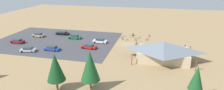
{
  "coord_description": "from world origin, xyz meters",
  "views": [
    {
      "loc": [
        -9.22,
        59.83,
        20.53
      ],
      "look_at": [
        3.43,
        5.47,
        1.2
      ],
      "focal_mm": 31.64,
      "sensor_mm": 36.0,
      "label": 1
    }
  ],
  "objects_px": {
    "pine_far_east": "(90,66)",
    "bicycle_purple_lone_west": "(136,45)",
    "car_green_back_corner": "(75,37)",
    "bicycle_black_near_sign": "(149,36)",
    "lot_sign": "(123,41)",
    "bicycle_orange_edge_north": "(124,36)",
    "car_tan_front_row": "(38,35)",
    "bike_pavilion": "(163,50)",
    "bicycle_silver_by_bin": "(139,38)",
    "car_red_inner_stall": "(89,46)",
    "bicycle_teal_yard_front": "(132,36)",
    "car_maroon_far_end": "(17,41)",
    "pine_midwest": "(197,78)",
    "visitor_crossing_yard": "(185,46)",
    "car_white_end_stall": "(100,41)",
    "bicycle_white_mid_cluster": "(137,42)",
    "bicycle_yellow_lone_east": "(135,40)",
    "bicycle_green_back_row": "(122,37)",
    "bicycle_blue_near_porch": "(127,40)",
    "car_black_by_curb": "(62,33)",
    "bicycle_red_edge_south": "(147,39)",
    "trash_bin": "(133,35)",
    "car_silver_near_entry": "(28,49)",
    "pine_far_west": "(55,67)",
    "car_blue_mid_lot": "(52,48)"
  },
  "relations": [
    {
      "from": "pine_far_east",
      "to": "bicycle_purple_lone_west",
      "type": "height_order",
      "value": "pine_far_east"
    },
    {
      "from": "car_green_back_corner",
      "to": "bicycle_black_near_sign",
      "type": "bearing_deg",
      "value": -161.58
    },
    {
      "from": "lot_sign",
      "to": "bicycle_orange_edge_north",
      "type": "bearing_deg",
      "value": -83.26
    },
    {
      "from": "car_green_back_corner",
      "to": "car_tan_front_row",
      "type": "xyz_separation_m",
      "value": [
        13.64,
        0.82,
        -0.0
      ]
    },
    {
      "from": "bike_pavilion",
      "to": "bicycle_silver_by_bin",
      "type": "height_order",
      "value": "bike_pavilion"
    },
    {
      "from": "bike_pavilion",
      "to": "bicycle_purple_lone_west",
      "type": "relative_size",
      "value": 8.63
    },
    {
      "from": "car_red_inner_stall",
      "to": "bicycle_teal_yard_front",
      "type": "bearing_deg",
      "value": -126.89
    },
    {
      "from": "car_green_back_corner",
      "to": "car_maroon_far_end",
      "type": "height_order",
      "value": "car_green_back_corner"
    },
    {
      "from": "car_red_inner_stall",
      "to": "car_tan_front_row",
      "type": "relative_size",
      "value": 1.08
    },
    {
      "from": "car_red_inner_stall",
      "to": "pine_midwest",
      "type": "bearing_deg",
      "value": 143.2
    },
    {
      "from": "visitor_crossing_yard",
      "to": "car_white_end_stall",
      "type": "bearing_deg",
      "value": 0.42
    },
    {
      "from": "bicycle_white_mid_cluster",
      "to": "car_tan_front_row",
      "type": "xyz_separation_m",
      "value": [
        35.32,
        0.9,
        0.39
      ]
    },
    {
      "from": "bicycle_yellow_lone_east",
      "to": "bicycle_purple_lone_west",
      "type": "relative_size",
      "value": 0.93
    },
    {
      "from": "bike_pavilion",
      "to": "visitor_crossing_yard",
      "type": "distance_m",
      "value": 11.91
    },
    {
      "from": "bicycle_yellow_lone_east",
      "to": "bicycle_silver_by_bin",
      "type": "height_order",
      "value": "bicycle_yellow_lone_east"
    },
    {
      "from": "bicycle_green_back_row",
      "to": "car_red_inner_stall",
      "type": "distance_m",
      "value": 14.71
    },
    {
      "from": "bicycle_blue_near_porch",
      "to": "car_maroon_far_end",
      "type": "xyz_separation_m",
      "value": [
        34.46,
        10.19,
        0.39
      ]
    },
    {
      "from": "pine_far_east",
      "to": "car_black_by_curb",
      "type": "xyz_separation_m",
      "value": [
        22.65,
        -33.62,
        -4.35
      ]
    },
    {
      "from": "bicycle_purple_lone_west",
      "to": "car_maroon_far_end",
      "type": "xyz_separation_m",
      "value": [
        37.89,
        5.81,
        0.38
      ]
    },
    {
      "from": "pine_far_east",
      "to": "bicycle_red_edge_south",
      "type": "distance_m",
      "value": 35.23
    },
    {
      "from": "bicycle_black_near_sign",
      "to": "bicycle_blue_near_porch",
      "type": "xyz_separation_m",
      "value": [
        7.09,
        6.97,
        -0.02
      ]
    },
    {
      "from": "trash_bin",
      "to": "pine_midwest",
      "type": "distance_m",
      "value": 39.99
    },
    {
      "from": "bicycle_green_back_row",
      "to": "car_black_by_curb",
      "type": "distance_m",
      "value": 22.33
    },
    {
      "from": "lot_sign",
      "to": "bike_pavilion",
      "type": "bearing_deg",
      "value": 142.91
    },
    {
      "from": "pine_far_east",
      "to": "visitor_crossing_yard",
      "type": "xyz_separation_m",
      "value": [
        -20.06,
        -27.76,
        -4.23
      ]
    },
    {
      "from": "pine_far_east",
      "to": "car_black_by_curb",
      "type": "height_order",
      "value": "pine_far_east"
    },
    {
      "from": "car_silver_near_entry",
      "to": "bicycle_blue_near_porch",
      "type": "bearing_deg",
      "value": -148.17
    },
    {
      "from": "car_silver_near_entry",
      "to": "car_tan_front_row",
      "type": "height_order",
      "value": "car_tan_front_row"
    },
    {
      "from": "pine_far_west",
      "to": "car_silver_near_entry",
      "type": "height_order",
      "value": "pine_far_west"
    },
    {
      "from": "bicycle_purple_lone_west",
      "to": "bicycle_white_mid_cluster",
      "type": "height_order",
      "value": "bicycle_white_mid_cluster"
    },
    {
      "from": "lot_sign",
      "to": "bicycle_purple_lone_west",
      "type": "bearing_deg",
      "value": 178.32
    },
    {
      "from": "trash_bin",
      "to": "visitor_crossing_yard",
      "type": "distance_m",
      "value": 19.86
    },
    {
      "from": "bicycle_green_back_row",
      "to": "car_white_end_stall",
      "type": "xyz_separation_m",
      "value": [
        5.96,
        6.6,
        0.42
      ]
    },
    {
      "from": "pine_far_west",
      "to": "car_silver_near_entry",
      "type": "distance_m",
      "value": 24.95
    },
    {
      "from": "bicycle_yellow_lone_east",
      "to": "bicycle_silver_by_bin",
      "type": "distance_m",
      "value": 2.66
    },
    {
      "from": "car_blue_mid_lot",
      "to": "car_tan_front_row",
      "type": "relative_size",
      "value": 1.06
    },
    {
      "from": "pine_far_east",
      "to": "bicycle_red_edge_south",
      "type": "bearing_deg",
      "value": -104.17
    },
    {
      "from": "pine_far_west",
      "to": "car_tan_front_row",
      "type": "relative_size",
      "value": 1.71
    },
    {
      "from": "bicycle_black_near_sign",
      "to": "car_tan_front_row",
      "type": "bearing_deg",
      "value": 13.36
    },
    {
      "from": "bicycle_red_edge_south",
      "to": "bicycle_orange_edge_north",
      "type": "bearing_deg",
      "value": -13.96
    },
    {
      "from": "car_green_back_corner",
      "to": "bicycle_orange_edge_north",
      "type": "bearing_deg",
      "value": -160.35
    },
    {
      "from": "bicycle_teal_yard_front",
      "to": "visitor_crossing_yard",
      "type": "bearing_deg",
      "value": 153.35
    },
    {
      "from": "car_red_inner_stall",
      "to": "car_maroon_far_end",
      "type": "distance_m",
      "value": 24.41
    },
    {
      "from": "bicycle_black_near_sign",
      "to": "bicycle_white_mid_cluster",
      "type": "relative_size",
      "value": 1.04
    },
    {
      "from": "pine_far_east",
      "to": "car_green_back_corner",
      "type": "relative_size",
      "value": 1.84
    },
    {
      "from": "bicycle_silver_by_bin",
      "to": "car_tan_front_row",
      "type": "bearing_deg",
      "value": 9.8
    },
    {
      "from": "bicycle_purple_lone_west",
      "to": "bicycle_black_near_sign",
      "type": "bearing_deg",
      "value": -107.84
    },
    {
      "from": "car_red_inner_stall",
      "to": "car_silver_near_entry",
      "type": "xyz_separation_m",
      "value": [
        16.19,
        6.49,
        0.01
      ]
    },
    {
      "from": "car_silver_near_entry",
      "to": "car_red_inner_stall",
      "type": "bearing_deg",
      "value": -158.16
    },
    {
      "from": "bicycle_purple_lone_west",
      "to": "visitor_crossing_yard",
      "type": "relative_size",
      "value": 1.08
    }
  ]
}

